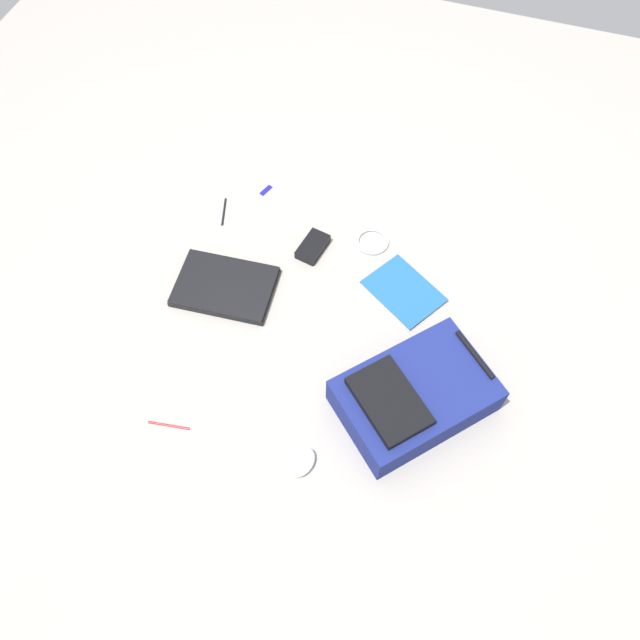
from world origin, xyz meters
The scene contains 10 objects.
ground_plane centered at (0.00, 0.00, 0.00)m, with size 3.87×3.87×0.00m, color gray.
backpack centered at (0.38, -0.16, 0.07)m, with size 0.53×0.54×0.15m.
laptop centered at (-0.34, 0.06, 0.02)m, with size 0.36×0.26×0.03m.
book_blue centered at (0.25, 0.24, 0.01)m, with size 0.31×0.29×0.01m.
computer_mouse centered at (0.12, -0.45, 0.02)m, with size 0.06×0.10×0.03m, color silver.
cable_coil centered at (0.09, 0.42, 0.01)m, with size 0.12×0.12×0.01m, color silver.
power_brick centered at (-0.11, 0.32, 0.02)m, with size 0.08×0.13×0.03m, color black.
pen_black centered at (-0.31, -0.47, 0.00)m, with size 0.01×0.01×0.13m, color red.
pen_blue centered at (-0.48, 0.38, 0.00)m, with size 0.01×0.01×0.13m, color black.
usb_stick centered at (-0.37, 0.53, 0.00)m, with size 0.02×0.06×0.01m, color #191999.
Camera 1 is at (0.35, -0.98, 1.83)m, focal length 35.08 mm.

